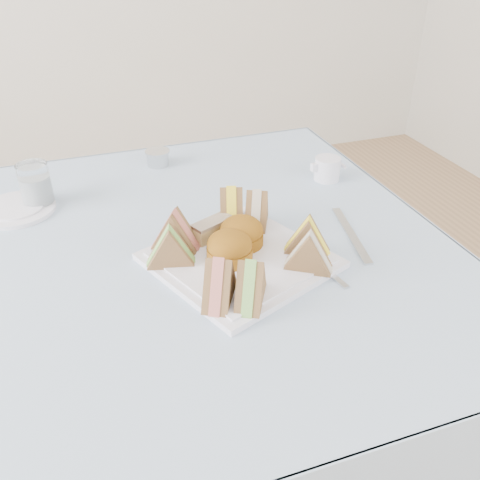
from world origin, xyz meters
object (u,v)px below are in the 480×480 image
object	(u,v)px
table	(190,386)
creamer_jug	(327,169)
water_glass	(36,185)
serving_plate	(240,260)

from	to	relation	value
table	creamer_jug	distance (m)	0.60
table	water_glass	distance (m)	0.56
creamer_jug	water_glass	bearing A→B (deg)	166.88
serving_plate	water_glass	bearing A→B (deg)	111.77
creamer_jug	table	bearing A→B (deg)	-161.14
table	water_glass	size ratio (longest dim) A/B	9.34
table	serving_plate	size ratio (longest dim) A/B	3.20
table	creamer_jug	bearing A→B (deg)	24.01
water_glass	creamer_jug	bearing A→B (deg)	-7.98
water_glass	creamer_jug	world-z (taller)	water_glass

